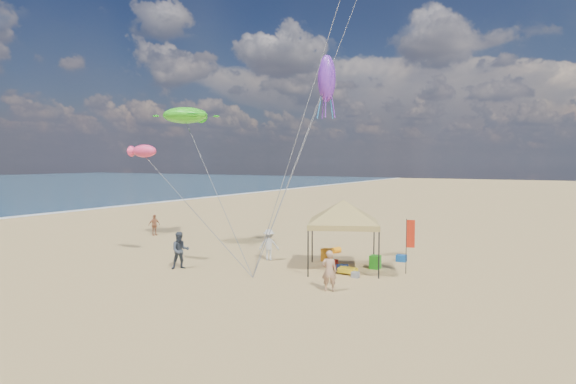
# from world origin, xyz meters

# --- Properties ---
(ground) EXTENTS (280.00, 280.00, 0.00)m
(ground) POSITION_xyz_m (0.00, 0.00, 0.00)
(ground) COLOR tan
(ground) RESTS_ON ground
(canopy_tent) EXTENTS (6.23, 6.23, 4.19)m
(canopy_tent) POSITION_xyz_m (2.49, 4.32, 3.48)
(canopy_tent) COLOR black
(canopy_tent) RESTS_ON ground
(feather_flag) EXTENTS (0.41, 0.13, 2.74)m
(feather_flag) POSITION_xyz_m (5.69, 5.12, 1.84)
(feather_flag) COLOR black
(feather_flag) RESTS_ON ground
(cooler_red) EXTENTS (0.54, 0.38, 0.38)m
(cooler_red) POSITION_xyz_m (1.71, 4.72, 0.19)
(cooler_red) COLOR red
(cooler_red) RESTS_ON ground
(cooler_blue) EXTENTS (0.54, 0.38, 0.38)m
(cooler_blue) POSITION_xyz_m (4.52, 7.79, 0.19)
(cooler_blue) COLOR #124A96
(cooler_blue) RESTS_ON ground
(bag_navy) EXTENTS (0.69, 0.54, 0.36)m
(bag_navy) POSITION_xyz_m (2.58, 4.05, 0.18)
(bag_navy) COLOR #0C1535
(bag_navy) RESTS_ON ground
(bag_orange) EXTENTS (0.54, 0.69, 0.36)m
(bag_orange) POSITION_xyz_m (0.35, 8.27, 0.18)
(bag_orange) COLOR orange
(bag_orange) RESTS_ON ground
(chair_green) EXTENTS (0.50, 0.50, 0.70)m
(chair_green) POSITION_xyz_m (3.85, 5.38, 0.35)
(chair_green) COLOR #24911A
(chair_green) RESTS_ON ground
(chair_yellow) EXTENTS (0.50, 0.50, 0.70)m
(chair_yellow) POSITION_xyz_m (0.84, 5.88, 0.35)
(chair_yellow) COLOR orange
(chair_yellow) RESTS_ON ground
(crate_grey) EXTENTS (0.34, 0.30, 0.28)m
(crate_grey) POSITION_xyz_m (3.66, 3.09, 0.14)
(crate_grey) COLOR gray
(crate_grey) RESTS_ON ground
(beach_cart) EXTENTS (0.90, 0.50, 0.24)m
(beach_cart) POSITION_xyz_m (3.08, 3.54, 0.20)
(beach_cart) COLOR yellow
(beach_cart) RESTS_ON ground
(person_near_a) EXTENTS (0.76, 0.65, 1.77)m
(person_near_a) POSITION_xyz_m (3.57, 0.30, 0.88)
(person_near_a) COLOR tan
(person_near_a) RESTS_ON ground
(person_near_b) EXTENTS (1.17, 1.19, 1.93)m
(person_near_b) POSITION_xyz_m (-4.91, 0.35, 0.96)
(person_near_b) COLOR #343C48
(person_near_b) RESTS_ON ground
(person_near_c) EXTENTS (1.29, 1.03, 1.75)m
(person_near_c) POSITION_xyz_m (-2.08, 4.48, 0.88)
(person_near_c) COLOR beige
(person_near_c) RESTS_ON ground
(person_far_a) EXTENTS (0.65, 0.99, 1.57)m
(person_far_a) POSITION_xyz_m (-14.37, 7.88, 0.78)
(person_far_a) COLOR #AF6843
(person_far_a) RESTS_ON ground
(turtle_kite) EXTENTS (3.44, 2.91, 1.04)m
(turtle_kite) POSITION_xyz_m (-9.40, 5.89, 8.56)
(turtle_kite) COLOR #39D51E
(turtle_kite) RESTS_ON ground
(fish_kite) EXTENTS (1.62, 0.88, 0.70)m
(fish_kite) POSITION_xyz_m (-7.68, 0.68, 6.12)
(fish_kite) COLOR #FF3B72
(fish_kite) RESTS_ON ground
(squid_kite) EXTENTS (1.19, 1.19, 2.56)m
(squid_kite) POSITION_xyz_m (0.77, 5.93, 10.09)
(squid_kite) COLOR purple
(squid_kite) RESTS_ON ground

